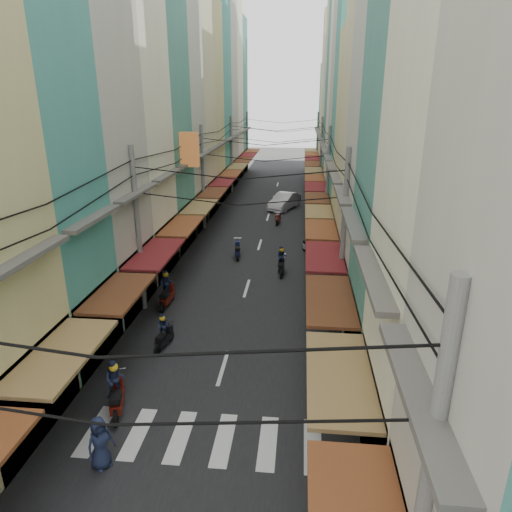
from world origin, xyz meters
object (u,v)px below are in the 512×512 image
Objects in this scene: market_umbrella at (401,317)px; traffic_sign at (344,306)px; bicycle at (362,342)px; white_car at (284,209)px.

market_umbrella is 0.83× the size of traffic_sign.
traffic_sign reaches higher than bicycle.
market_umbrella is 2.23m from traffic_sign.
market_umbrella is at bearing -167.92° from bicycle.
traffic_sign is (3.46, -25.83, 2.20)m from white_car.
traffic_sign reaches higher than white_car.
market_umbrella is (5.57, -26.56, 2.20)m from white_car.
white_car is 25.15m from bicycle.
white_car is at bearing -8.90° from bicycle.
bicycle is at bearing 46.93° from traffic_sign.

